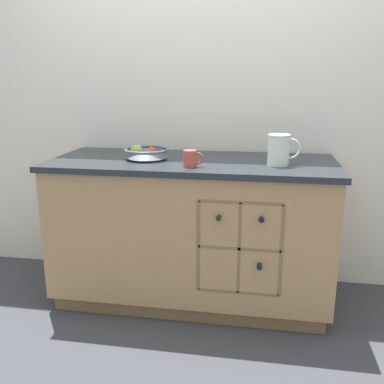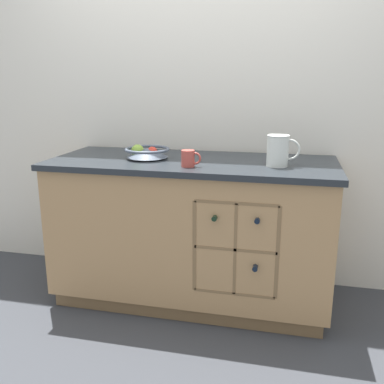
% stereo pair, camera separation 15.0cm
% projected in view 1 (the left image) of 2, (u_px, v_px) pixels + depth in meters
% --- Properties ---
extents(ground_plane, '(14.00, 14.00, 0.00)m').
position_uv_depth(ground_plane, '(192.00, 296.00, 2.80)').
color(ground_plane, '#383A3F').
extents(back_wall, '(4.40, 0.06, 2.55)m').
position_uv_depth(back_wall, '(202.00, 95.00, 2.86)').
color(back_wall, silver).
rests_on(back_wall, ground_plane).
extents(kitchen_island, '(1.71, 0.73, 0.91)m').
position_uv_depth(kitchen_island, '(192.00, 230.00, 2.68)').
color(kitchen_island, brown).
rests_on(kitchen_island, ground_plane).
extents(fruit_bowl, '(0.27, 0.27, 0.09)m').
position_uv_depth(fruit_bowl, '(146.00, 152.00, 2.59)').
color(fruit_bowl, '#4C5666').
rests_on(fruit_bowl, kitchen_island).
extents(white_pitcher, '(0.18, 0.13, 0.18)m').
position_uv_depth(white_pitcher, '(279.00, 149.00, 2.39)').
color(white_pitcher, silver).
rests_on(white_pitcher, kitchen_island).
extents(ceramic_mug, '(0.11, 0.07, 0.09)m').
position_uv_depth(ceramic_mug, '(191.00, 158.00, 2.36)').
color(ceramic_mug, '#B7473D').
rests_on(ceramic_mug, kitchen_island).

